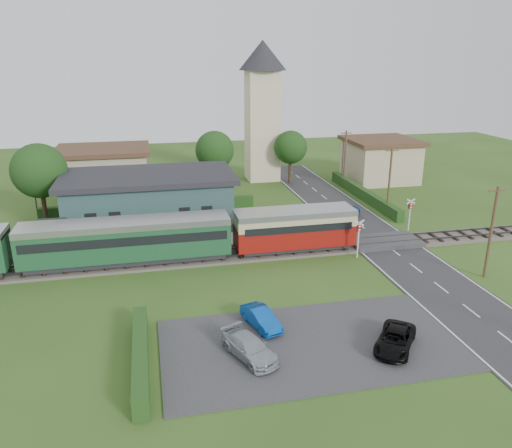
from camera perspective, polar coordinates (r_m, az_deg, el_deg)
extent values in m
plane|color=#2D4C19|center=(40.27, 2.83, -4.39)|extent=(120.00, 120.00, 0.00)
cube|color=#4C443D|center=(42.02, 2.12, -3.22)|extent=(76.00, 3.20, 0.20)
cube|color=#3F3F47|center=(41.25, 2.38, -3.18)|extent=(76.00, 0.08, 0.15)
cube|color=#3F3F47|center=(42.55, 1.88, -2.47)|extent=(76.00, 0.08, 0.15)
cube|color=#28282B|center=(43.81, 15.58, -3.09)|extent=(6.00, 70.00, 0.05)
cube|color=#333335|center=(29.68, 6.18, -13.49)|extent=(17.00, 9.00, 0.08)
cube|color=#333335|center=(45.39, 14.45, -1.95)|extent=(6.20, 3.40, 0.45)
cube|color=gray|center=(43.76, -11.75, -2.53)|extent=(30.00, 3.00, 0.45)
cube|color=beige|center=(44.02, -22.32, -1.48)|extent=(2.00, 2.00, 2.40)
cube|color=#232328|center=(43.62, -22.53, 0.09)|extent=(2.30, 2.30, 0.15)
cube|color=#264F4D|center=(48.57, -12.08, 2.31)|extent=(15.00, 8.00, 4.80)
cube|color=#232328|center=(47.91, -12.29, 5.35)|extent=(16.00, 9.00, 0.50)
cube|color=#232328|center=(45.20, -11.88, -0.65)|extent=(1.20, 0.12, 2.20)
cube|color=black|center=(45.09, -18.34, 0.47)|extent=(1.00, 0.12, 1.20)
cube|color=black|center=(44.90, -15.81, 0.65)|extent=(1.00, 0.12, 1.20)
cube|color=black|center=(44.89, -8.16, 1.18)|extent=(1.00, 0.12, 1.20)
cube|color=black|center=(45.07, -5.63, 1.35)|extent=(1.00, 0.12, 1.20)
cube|color=#232328|center=(42.27, 4.36, -2.41)|extent=(9.00, 2.20, 0.50)
cube|color=maroon|center=(41.92, 4.39, -1.14)|extent=(10.00, 2.80, 1.80)
cube|color=#BEB186|center=(41.51, 4.44, 0.49)|extent=(10.00, 2.82, 0.90)
cube|color=black|center=(41.62, 4.43, 0.03)|extent=(9.00, 2.88, 0.60)
cube|color=#9D9E9F|center=(41.31, 4.46, 1.34)|extent=(10.00, 2.90, 0.45)
cube|color=#232328|center=(40.69, -14.36, -3.84)|extent=(15.20, 2.20, 0.50)
cube|color=#1B4B2B|center=(40.15, -14.53, -1.86)|extent=(16.00, 2.80, 2.60)
cube|color=black|center=(40.02, -14.58, -1.32)|extent=(15.40, 2.86, 0.70)
cube|color=#9D9E9F|center=(39.70, -14.69, 0.03)|extent=(16.00, 2.90, 0.50)
cube|color=beige|center=(65.99, 0.73, 11.10)|extent=(4.00, 4.00, 14.00)
cone|color=#232328|center=(65.40, 0.76, 18.76)|extent=(6.00, 6.00, 3.60)
cube|color=tan|center=(62.33, -16.92, 5.62)|extent=(10.00, 8.00, 5.00)
cube|color=#472D1E|center=(61.80, -17.16, 8.10)|extent=(10.80, 8.80, 0.50)
cube|color=tan|center=(68.07, 13.99, 6.94)|extent=(8.00, 8.00, 5.00)
cube|color=#472D1E|center=(67.59, 14.17, 9.22)|extent=(8.80, 8.80, 0.50)
cube|color=#193814|center=(28.18, -13.07, -14.50)|extent=(0.80, 9.00, 1.20)
cube|color=#193814|center=(59.03, 12.15, 3.41)|extent=(0.80, 18.00, 1.20)
cube|color=#193814|center=(53.38, -12.03, 1.84)|extent=(22.00, 0.80, 1.30)
cylinder|color=#332316|center=(52.53, -23.06, 2.06)|extent=(0.44, 0.44, 4.12)
sphere|color=#143311|center=(51.75, -23.53, 5.59)|extent=(5.20, 5.20, 5.20)
cylinder|color=#332316|center=(60.82, -4.67, 5.51)|extent=(0.44, 0.44, 3.85)
sphere|color=#143311|center=(60.18, -4.75, 8.39)|extent=(4.60, 4.60, 4.60)
cylinder|color=#332316|center=(64.81, 3.92, 6.23)|extent=(0.44, 0.44, 3.58)
sphere|color=#143311|center=(64.24, 3.98, 8.75)|extent=(4.20, 4.20, 4.20)
cylinder|color=#473321|center=(40.18, 25.26, -0.96)|extent=(0.22, 0.22, 7.00)
cube|color=#473321|center=(39.31, 25.90, 3.44)|extent=(1.40, 0.10, 0.10)
cylinder|color=#473321|center=(53.10, 14.99, 4.71)|extent=(0.22, 0.22, 7.00)
cube|color=#473321|center=(52.45, 15.29, 8.10)|extent=(1.40, 0.10, 0.10)
cylinder|color=#473321|center=(63.72, 10.12, 7.34)|extent=(0.22, 0.22, 7.00)
cube|color=#473321|center=(63.18, 10.29, 10.18)|extent=(1.40, 0.10, 0.10)
cylinder|color=silver|center=(41.43, 11.59, -1.86)|extent=(0.12, 0.12, 3.00)
cube|color=#232328|center=(41.06, 11.69, -0.42)|extent=(0.35, 0.18, 0.55)
sphere|color=#FF190C|center=(40.91, 11.77, -0.28)|extent=(0.14, 0.14, 0.14)
sphere|color=#FF190C|center=(41.00, 11.75, -0.67)|extent=(0.14, 0.14, 0.14)
cube|color=silver|center=(40.93, 11.73, 0.11)|extent=(0.84, 0.05, 0.55)
cube|color=silver|center=(40.93, 11.73, 0.11)|extent=(0.84, 0.05, 0.55)
cylinder|color=silver|center=(48.63, 17.12, 0.79)|extent=(0.12, 0.12, 3.00)
cube|color=#232328|center=(48.31, 17.25, 2.03)|extent=(0.35, 0.18, 0.55)
sphere|color=#FF190C|center=(48.17, 17.33, 2.16)|extent=(0.14, 0.14, 0.14)
sphere|color=#FF190C|center=(48.26, 17.30, 1.81)|extent=(0.14, 0.14, 0.14)
cube|color=silver|center=(48.21, 17.29, 2.48)|extent=(0.84, 0.05, 0.55)
cube|color=silver|center=(48.21, 17.29, 2.48)|extent=(0.84, 0.05, 0.55)
cylinder|color=#3F3F47|center=(58.51, -24.08, 3.97)|extent=(0.14, 0.14, 5.00)
sphere|color=orange|center=(57.99, -24.40, 6.35)|extent=(0.30, 0.30, 0.30)
cylinder|color=#3F3F47|center=(69.12, 9.90, 7.39)|extent=(0.14, 0.14, 5.00)
sphere|color=orange|center=(68.68, 10.01, 9.43)|extent=(0.30, 0.30, 0.30)
imported|color=#174F99|center=(52.63, 9.72, 1.82)|extent=(4.23, 2.95, 1.34)
imported|color=#0947AA|center=(30.87, 0.57, -10.69)|extent=(2.12, 3.64, 1.13)
imported|color=#9EA7B0|center=(28.08, -0.76, -13.92)|extent=(3.06, 4.33, 1.16)
imported|color=black|center=(29.86, 15.62, -12.60)|extent=(3.87, 4.26, 1.10)
imported|color=gray|center=(43.63, -5.22, -0.81)|extent=(0.66, 0.50, 1.62)
imported|color=gray|center=(43.79, -20.83, -1.79)|extent=(0.99, 1.09, 1.83)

